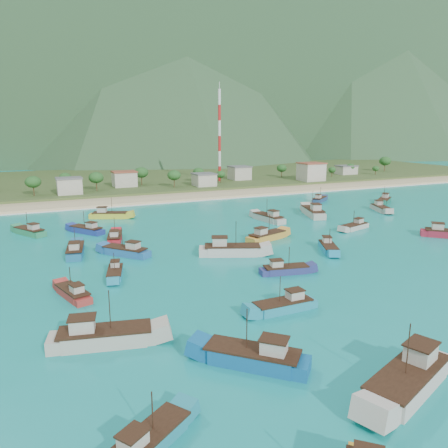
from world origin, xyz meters
name	(u,v)px	position (x,y,z in m)	size (l,w,h in m)	color
ground	(274,253)	(0.00, 0.00, 0.00)	(600.00, 600.00, 0.00)	#0C857B
beach	(165,199)	(0.00, 79.00, 0.00)	(400.00, 18.00, 1.20)	beige
land	(130,181)	(0.00, 140.00, 0.00)	(400.00, 110.00, 2.40)	#385123
surf_line	(173,202)	(0.00, 69.50, 0.00)	(400.00, 2.50, 0.08)	white
mountains	(46,41)	(-18.31, 403.81, 106.83)	(1520.00, 440.00, 260.00)	slate
village	(164,179)	(6.31, 101.38, 4.78)	(205.88, 29.65, 7.86)	beige
vegetation	(149,178)	(0.18, 103.30, 5.14)	(277.22, 25.00, 8.59)	#235623
radio_tower	(220,136)	(34.80, 108.00, 22.06)	(1.20, 1.20, 40.91)	red
boat_0	(269,218)	(15.06, 28.43, 0.83)	(4.93, 11.71, 6.71)	#B5AFA5
boat_1	(285,270)	(-4.80, -12.03, 0.58)	(9.42, 4.43, 5.36)	navy
boat_2	(320,200)	(48.42, 49.99, 0.62)	(9.25, 7.78, 5.56)	navy
boat_3	(355,227)	(30.60, 10.58, 0.60)	(9.63, 5.24, 5.46)	#BBB5AB
boat_4	(126,252)	(-28.82, 11.39, 0.74)	(9.19, 10.08, 6.24)	#2260A2
boat_5	(446,234)	(45.17, -5.14, 0.81)	(10.41, 10.09, 6.61)	maroon
boat_6	(231,251)	(-8.84, 2.52, 0.99)	(13.37, 8.43, 7.62)	beige
boat_9	(381,209)	(55.18, 27.15, 0.72)	(6.63, 10.75, 6.12)	#A29E94
boat_10	(115,273)	(-33.31, -0.73, 0.49)	(4.36, 8.56, 4.86)	teal
boat_12	(254,358)	(-24.72, -37.48, 0.89)	(11.00, 10.83, 7.04)	#0E5A97
boat_14	(284,306)	(-13.76, -26.08, 0.66)	(9.83, 2.99, 5.80)	teal
boat_15	(73,294)	(-41.19, -8.24, 0.56)	(5.06, 9.24, 5.24)	#AA302B
boat_16	(115,238)	(-28.70, 24.24, 0.66)	(5.19, 10.22, 5.80)	red
boat_18	(267,237)	(4.09, 10.33, 0.78)	(11.40, 6.49, 6.46)	gold
boat_19	(75,251)	(-38.33, 16.31, 0.74)	(4.82, 10.91, 6.23)	#1A608C
boat_21	(384,201)	(66.75, 37.67, 0.77)	(10.57, 9.09, 6.40)	#176752
boat_22	(103,337)	(-39.36, -25.68, 0.95)	(13.04, 6.32, 7.41)	#B2AC9F
boat_23	(30,232)	(-46.83, 39.00, 0.70)	(7.68, 10.30, 6.00)	#258355
boat_24	(148,443)	(-38.91, -45.37, 0.58)	(8.99, 7.28, 5.35)	teal
boat_25	(313,212)	(31.11, 29.67, 1.04)	(7.99, 13.88, 7.87)	#ADA99D
boat_26	(109,215)	(-25.33, 51.23, 0.79)	(11.36, 7.27, 6.48)	gold
boat_27	(409,380)	(-12.63, -48.00, 1.07)	(14.13, 8.60, 8.03)	beige
boat_29	(87,230)	(-33.69, 35.10, 0.67)	(8.12, 9.81, 5.87)	navy
boat_33	(328,248)	(11.73, -3.05, 0.60)	(6.40, 9.48, 5.44)	#1B87B4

